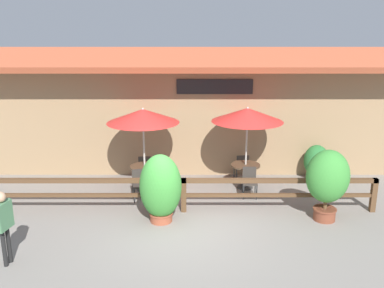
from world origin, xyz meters
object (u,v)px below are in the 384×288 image
(patio_umbrella_middle, at_px, (246,115))
(dining_table_near, at_px, (143,171))
(chair_middle_wallside, at_px, (240,166))
(potted_plant_broad_leaf, at_px, (314,161))
(chair_middle_streetside, at_px, (248,180))
(patio_umbrella_near, at_px, (141,116))
(dining_table_middle, at_px, (244,169))
(pedestrian, at_px, (1,219))
(chair_near_streetside, at_px, (138,183))
(potted_plant_tall_tropical, at_px, (326,179))
(potted_plant_small_flowering, at_px, (159,188))
(chair_near_wallside, at_px, (143,167))

(patio_umbrella_middle, bearing_deg, dining_table_near, -177.17)
(chair_middle_wallside, height_order, potted_plant_broad_leaf, potted_plant_broad_leaf)
(chair_middle_streetside, bearing_deg, patio_umbrella_near, 171.94)
(dining_table_near, bearing_deg, dining_table_middle, 2.83)
(dining_table_near, xyz_separation_m, potted_plant_broad_leaf, (5.49, 0.90, 0.03))
(dining_table_middle, bearing_deg, pedestrian, -141.60)
(chair_near_streetside, xyz_separation_m, pedestrian, (-2.39, -3.52, 0.56))
(potted_plant_tall_tropical, bearing_deg, patio_umbrella_near, 156.67)
(patio_umbrella_near, relative_size, potted_plant_small_flowering, 1.42)
(potted_plant_tall_tropical, height_order, pedestrian, potted_plant_tall_tropical)
(dining_table_middle, xyz_separation_m, chair_middle_wallside, (-0.04, 0.68, -0.11))
(dining_table_near, bearing_deg, patio_umbrella_near, -90.00)
(chair_near_streetside, distance_m, potted_plant_broad_leaf, 5.80)
(chair_near_streetside, height_order, chair_middle_streetside, same)
(dining_table_middle, distance_m, chair_middle_streetside, 0.69)
(patio_umbrella_middle, distance_m, pedestrian, 7.21)
(potted_plant_small_flowering, xyz_separation_m, pedestrian, (-3.11, -2.06, 0.14))
(dining_table_middle, relative_size, potted_plant_broad_leaf, 0.76)
(patio_umbrella_middle, relative_size, chair_middle_wallside, 2.92)
(pedestrian, bearing_deg, potted_plant_broad_leaf, -45.52)
(patio_umbrella_middle, distance_m, chair_middle_wallside, 1.95)
(patio_umbrella_middle, bearing_deg, chair_near_streetside, -164.40)
(potted_plant_small_flowering, relative_size, potted_plant_tall_tropical, 0.95)
(chair_middle_streetside, bearing_deg, patio_umbrella_middle, 94.95)
(chair_middle_streetside, bearing_deg, dining_table_middle, 94.95)
(patio_umbrella_near, relative_size, dining_table_near, 2.87)
(chair_middle_wallside, distance_m, potted_plant_small_flowering, 3.90)
(chair_middle_wallside, bearing_deg, pedestrian, 35.89)
(potted_plant_broad_leaf, bearing_deg, potted_plant_tall_tropical, -101.12)
(patio_umbrella_middle, relative_size, pedestrian, 1.56)
(patio_umbrella_middle, bearing_deg, patio_umbrella_near, -177.17)
(patio_umbrella_near, xyz_separation_m, potted_plant_broad_leaf, (5.49, 0.90, -1.68))
(dining_table_middle, height_order, pedestrian, pedestrian)
(patio_umbrella_near, xyz_separation_m, patio_umbrella_middle, (3.10, 0.15, 0.00))
(potted_plant_small_flowering, height_order, potted_plant_tall_tropical, potted_plant_tall_tropical)
(chair_near_streetside, relative_size, potted_plant_small_flowering, 0.49)
(chair_near_wallside, height_order, dining_table_middle, chair_near_wallside)
(dining_table_middle, distance_m, potted_plant_tall_tropical, 2.94)
(chair_near_streetside, height_order, potted_plant_broad_leaf, potted_plant_broad_leaf)
(chair_near_streetside, relative_size, chair_middle_streetside, 1.00)
(patio_umbrella_near, xyz_separation_m, dining_table_near, (0.00, 0.00, -1.71))
(dining_table_near, distance_m, potted_plant_tall_tropical, 5.36)
(chair_near_streetside, bearing_deg, potted_plant_tall_tropical, -30.40)
(chair_middle_streetside, distance_m, chair_middle_wallside, 1.37)
(chair_middle_wallside, bearing_deg, potted_plant_tall_tropical, 115.12)
(dining_table_near, relative_size, chair_middle_streetside, 1.01)
(patio_umbrella_middle, xyz_separation_m, chair_middle_streetside, (0.04, -0.68, -1.82))
(potted_plant_small_flowering, distance_m, pedestrian, 3.74)
(potted_plant_small_flowering, bearing_deg, chair_middle_wallside, 51.47)
(potted_plant_small_flowering, height_order, pedestrian, potted_plant_small_flowering)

